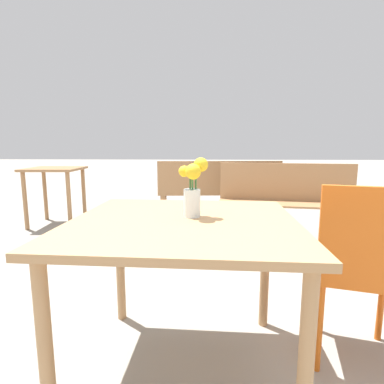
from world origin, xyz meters
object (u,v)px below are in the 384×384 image
Objects in this scene: flower_vase at (193,189)px; bench_middle at (286,202)px; cafe_chair at (362,264)px; bench_near at (219,192)px; table_back at (55,179)px; table_front at (184,240)px.

flower_vase reaches higher than bench_middle.
cafe_chair is at bearing 1.02° from flower_vase.
bench_near is (0.25, 2.42, -0.40)m from flower_vase.
flower_vase is at bearing -116.80° from bench_middle.
cafe_chair reaches higher than bench_middle.
cafe_chair is 1.83m from bench_middle.
bench_near reaches higher than table_back.
cafe_chair is 0.57× the size of bench_near.
table_front is 1.34× the size of table_back.
bench_near is at bearing 84.15° from flower_vase.
cafe_chair is (0.81, 0.06, -0.13)m from table_front.
bench_near is 1.07× the size of bench_middle.
flower_vase is 0.17× the size of bench_near.
table_front is at bearing -175.62° from cafe_chair.
bench_middle is at bearing -41.00° from bench_near.
cafe_chair reaches higher than table_back.
bench_near is at bearing 83.37° from table_front.
bench_middle is at bearing 62.84° from table_front.
flower_vase is 2.47m from bench_near.
bench_near is at bearing 102.19° from cafe_chair.
bench_middle is at bearing -13.29° from table_back.
cafe_chair is 0.61× the size of bench_middle.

